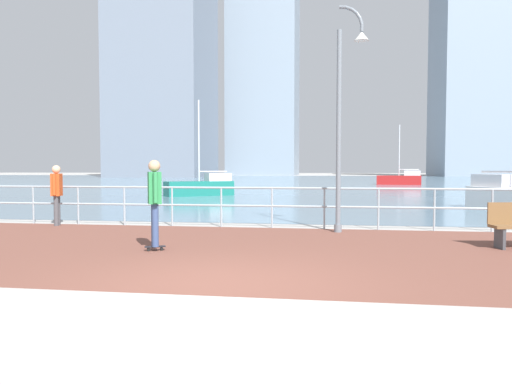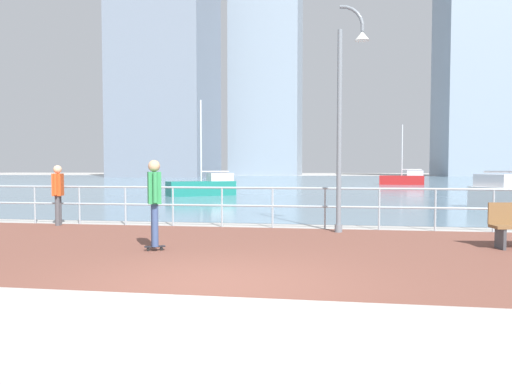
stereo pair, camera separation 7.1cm
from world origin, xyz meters
TOP-DOWN VIEW (x-y plane):
  - ground at (0.00, 40.00)m, footprint 220.00×220.00m
  - brick_paving at (0.00, 2.89)m, footprint 28.00×7.05m
  - harbor_water at (0.00, 51.41)m, footprint 180.00×88.00m
  - waterfront_railing at (0.00, 6.41)m, footprint 25.25×0.06m
  - lamppost at (1.90, 5.78)m, footprint 0.81×0.39m
  - skateboarder at (-1.85, 2.49)m, footprint 0.41×0.54m
  - bystander at (-6.05, 6.06)m, footprint 0.32×0.56m
  - sailboat_ivory at (8.34, 42.01)m, footprint 4.27×1.92m
  - sailboat_navy at (-5.88, 21.03)m, footprint 3.93×3.29m
  - tower_concrete at (-13.29, 104.34)m, footprint 14.92×17.26m
  - tower_steel at (28.56, 96.47)m, footprint 11.78×17.79m
  - tower_glass at (-28.37, 78.94)m, footprint 16.22×17.40m

SIDE VIEW (x-z plane):
  - ground at x=0.00m, z-range 0.00..0.00m
  - harbor_water at x=0.00m, z-range 0.00..0.00m
  - brick_paving at x=0.00m, z-range 0.00..0.01m
  - sailboat_navy at x=-5.88m, z-range -2.25..3.31m
  - sailboat_ivory at x=8.34m, z-range -2.34..3.45m
  - waterfront_railing at x=0.00m, z-range 0.21..1.32m
  - bystander at x=-6.05m, z-range 0.15..1.85m
  - skateboarder at x=-1.85m, z-range 0.18..1.96m
  - lamppost at x=1.90m, z-range 0.30..5.93m
  - tower_steel at x=28.56m, z-range -0.83..39.58m
  - tower_glass at x=-28.37m, z-range -0.83..43.76m
  - tower_concrete at x=-13.29m, z-range -0.83..47.01m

